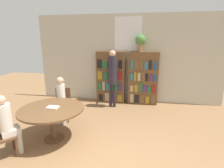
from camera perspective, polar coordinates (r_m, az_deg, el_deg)
wall_back at (r=6.14m, az=5.11°, el=8.06°), size 6.40×0.07×3.00m
bookshelf_left at (r=6.12m, az=-0.36°, el=2.26°), size 0.99×0.34×1.79m
bookshelf_right at (r=6.03m, az=10.07°, el=1.83°), size 0.99×0.34×1.79m
flower_vase at (r=5.89m, az=9.27°, el=13.63°), size 0.33×0.33×0.53m
reading_table at (r=4.06m, az=-19.01°, el=-8.79°), size 1.39×1.39×0.74m
chair_left_side at (r=5.05m, az=-15.74°, el=-5.85°), size 0.48×0.48×0.88m
seated_reader_left at (r=4.81m, az=-16.38°, el=-4.32°), size 0.29×0.37×1.24m
seated_reader_right at (r=3.88m, az=-31.14°, el=-10.53°), size 0.42×0.42×1.22m
librarian_standing at (r=5.56m, az=0.19°, el=3.59°), size 0.29×0.56×1.85m
open_book_on_table at (r=4.01m, az=-18.80°, el=-7.25°), size 0.24×0.18×0.03m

